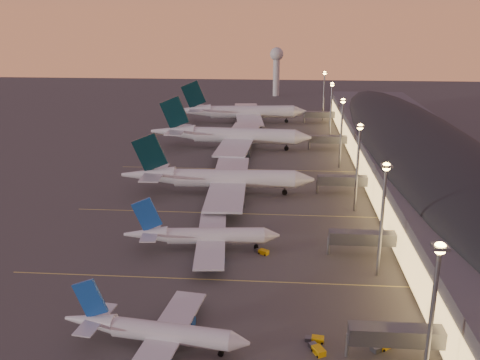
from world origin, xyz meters
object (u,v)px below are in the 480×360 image
baggage_tug_d (317,350)px  airliner_narrow_north (202,236)px  airliner_wide_mid (230,136)px  baggage_tug_a (315,339)px  airliner_narrow_south (155,332)px  radar_tower (277,63)px  airliner_wide_near (218,179)px  baggage_tug_b (382,345)px  baggage_tug_c (262,252)px  airliner_wide_far (240,112)px

baggage_tug_d → airliner_narrow_north: bearing=-174.4°
airliner_wide_mid → baggage_tug_a: bearing=-75.2°
airliner_wide_mid → baggage_tug_d: airliner_wide_mid is taller
airliner_narrow_south → baggage_tug_a: (27.74, 3.89, -2.66)m
airliner_narrow_south → airliner_wide_mid: 140.86m
airliner_narrow_south → radar_tower: radar_tower is taller
radar_tower → baggage_tug_d: radar_tower is taller
baggage_tug_d → airliner_wide_near: bearing=170.8°
airliner_wide_near → radar_tower: size_ratio=1.89×
baggage_tug_a → baggage_tug_b: bearing=1.6°
airliner_wide_mid → radar_tower: bearing=86.6°
baggage_tug_c → baggage_tug_d: 39.78m
airliner_narrow_south → baggage_tug_d: bearing=9.3°
radar_tower → baggage_tug_a: radar_tower is taller
airliner_narrow_north → airliner_wide_near: bearing=86.3°
baggage_tug_a → baggage_tug_c: baggage_tug_c is taller
airliner_wide_mid → radar_tower: size_ratio=2.11×
baggage_tug_d → airliner_wide_far: bearing=160.9°
baggage_tug_b → radar_tower: bearing=58.0°
airliner_wide_near → airliner_wide_far: (-1.50, 112.86, 0.65)m
airliner_wide_far → radar_tower: 97.91m
airliner_wide_far → baggage_tug_b: (39.50, -192.30, -5.14)m
airliner_wide_near → baggage_tug_a: size_ratio=17.87×
airliner_wide_near → airliner_wide_far: bearing=89.0°
radar_tower → baggage_tug_b: radar_tower is taller
radar_tower → baggage_tug_b: (22.39, -287.34, -21.31)m
airliner_narrow_north → baggage_tug_b: airliner_narrow_north is taller
airliner_narrow_north → baggage_tug_b: bearing=-50.8°
radar_tower → airliner_narrow_south: bearing=-93.3°
airliner_narrow_north → radar_tower: size_ratio=1.17×
airliner_narrow_north → airliner_wide_mid: (-2.72, 100.51, 2.14)m
airliner_narrow_north → airliner_wide_near: (-1.12, 41.86, 1.55)m
radar_tower → baggage_tug_a: 287.20m
airliner_narrow_north → radar_tower: bearing=81.4°
airliner_wide_far → baggage_tug_a: 193.27m
airliner_wide_near → airliner_wide_mid: (-1.60, 58.65, 0.58)m
airliner_narrow_south → airliner_wide_mid: size_ratio=0.49×
baggage_tug_a → baggage_tug_b: 11.52m
airliner_narrow_north → baggage_tug_d: size_ratio=9.52×
airliner_wide_far → baggage_tug_a: (28.04, -191.15, -5.26)m
airliner_narrow_south → airliner_wide_far: airliner_wide_far is taller
baggage_tug_c → baggage_tug_b: bearing=-26.4°
airliner_narrow_south → airliner_wide_near: (1.20, 82.19, 1.95)m
baggage_tug_c → airliner_wide_far: bearing=128.4°
baggage_tug_b → baggage_tug_c: (-22.23, 36.28, -0.08)m
airliner_narrow_north → baggage_tug_b: 52.74m
airliner_narrow_south → baggage_tug_b: airliner_narrow_south is taller
airliner_wide_near → baggage_tug_c: size_ratio=16.51×
airliner_wide_far → baggage_tug_c: bearing=-89.8°
airliner_narrow_south → radar_tower: size_ratio=1.04×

